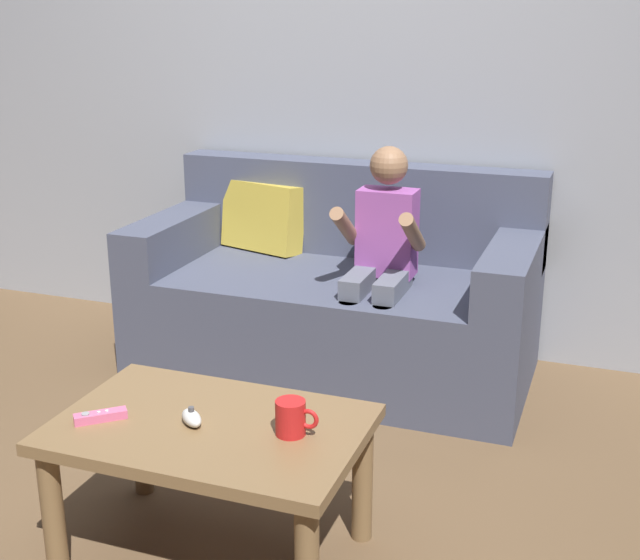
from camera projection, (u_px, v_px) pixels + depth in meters
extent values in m
plane|color=brown|center=(183.00, 517.00, 2.57)|extent=(8.73, 8.73, 0.00)
cube|color=#999EA8|center=(352.00, 63.00, 3.64)|extent=(4.36, 0.05, 2.50)
cube|color=#474C60|center=(334.00, 323.00, 3.54)|extent=(1.61, 0.80, 0.44)
cube|color=#474C60|center=(358.00, 208.00, 3.69)|extent=(1.61, 0.16, 0.41)
cube|color=#474C60|center=(178.00, 235.00, 3.67)|extent=(0.18, 0.80, 0.19)
cube|color=#474C60|center=(512.00, 269.00, 3.21)|extent=(0.18, 0.80, 0.19)
cube|color=gold|center=(263.00, 216.00, 3.78)|extent=(0.40, 0.25, 0.31)
cylinder|color=slate|center=(348.00, 357.00, 3.20)|extent=(0.07, 0.07, 0.44)
cylinder|color=slate|center=(381.00, 361.00, 3.16)|extent=(0.07, 0.07, 0.44)
cube|color=slate|center=(360.00, 282.00, 3.24)|extent=(0.08, 0.28, 0.08)
cube|color=slate|center=(393.00, 286.00, 3.20)|extent=(0.08, 0.28, 0.08)
cube|color=#994C9E|center=(387.00, 232.00, 3.30)|extent=(0.22, 0.13, 0.34)
cylinder|color=#936B4C|center=(345.00, 227.00, 3.22)|extent=(0.05, 0.25, 0.19)
cylinder|color=#936B4C|center=(413.00, 233.00, 3.13)|extent=(0.05, 0.25, 0.19)
sphere|color=#936B4C|center=(389.00, 165.00, 3.21)|extent=(0.15, 0.15, 0.15)
cube|color=brown|center=(210.00, 429.00, 2.28)|extent=(0.83, 0.55, 0.04)
cylinder|color=brown|center=(53.00, 513.00, 2.26)|extent=(0.06, 0.06, 0.38)
cylinder|color=brown|center=(141.00, 438.00, 2.66)|extent=(0.06, 0.06, 0.38)
cylinder|color=brown|center=(362.00, 480.00, 2.42)|extent=(0.06, 0.06, 0.38)
cube|color=pink|center=(101.00, 416.00, 2.28)|extent=(0.13, 0.12, 0.02)
cylinder|color=#99999E|center=(85.00, 414.00, 2.26)|extent=(0.02, 0.02, 0.00)
cylinder|color=silver|center=(99.00, 412.00, 2.28)|extent=(0.01, 0.01, 0.00)
cylinder|color=silver|center=(107.00, 411.00, 2.28)|extent=(0.01, 0.01, 0.00)
ellipsoid|color=white|center=(192.00, 418.00, 2.26)|extent=(0.10, 0.09, 0.04)
cylinder|color=#4C4C51|center=(191.00, 409.00, 2.25)|extent=(0.02, 0.02, 0.01)
cylinder|color=red|center=(291.00, 418.00, 2.20)|extent=(0.08, 0.08, 0.10)
torus|color=red|center=(308.00, 419.00, 2.18)|extent=(0.06, 0.01, 0.06)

